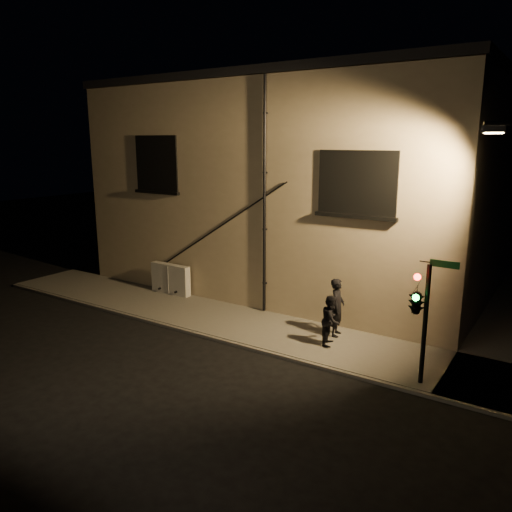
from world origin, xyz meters
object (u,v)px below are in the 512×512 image
Objects in this scene: pedestrian_b at (331,320)px; pedestrian_a at (337,307)px; utility_cabinet at (171,279)px; traffic_signal at (417,301)px.

pedestrian_a is at bearing -1.28° from pedestrian_b.
utility_cabinet is at bearing 68.16° from pedestrian_b.
pedestrian_a is (7.64, -0.48, 0.33)m from utility_cabinet.
pedestrian_b is (7.80, -1.26, 0.17)m from utility_cabinet.
traffic_signal is (10.64, -2.40, 1.61)m from utility_cabinet.
traffic_signal is at bearing -12.70° from utility_cabinet.
traffic_signal reaches higher than pedestrian_a.
traffic_signal is (2.85, -1.14, 1.44)m from pedestrian_b.
traffic_signal is (3.00, -1.92, 1.28)m from pedestrian_a.
pedestrian_b is (0.16, -0.79, -0.16)m from pedestrian_a.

